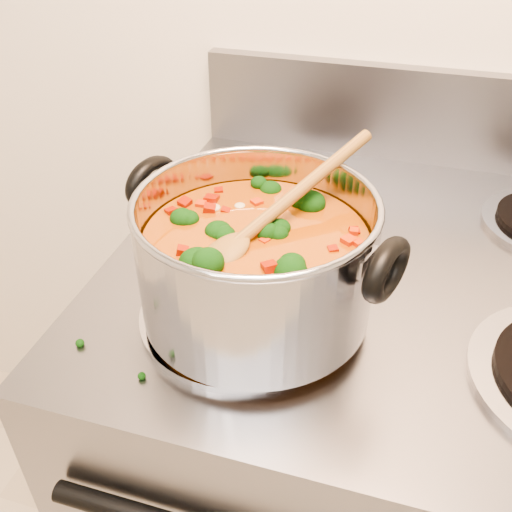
{
  "coord_description": "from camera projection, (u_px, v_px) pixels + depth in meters",
  "views": [
    {
      "loc": [
        -0.06,
        0.52,
        1.38
      ],
      "look_at": [
        -0.2,
        1.01,
        1.01
      ],
      "focal_mm": 40.0,
      "sensor_mm": 36.0,
      "label": 1
    }
  ],
  "objects": [
    {
      "name": "stockpot",
      "position": [
        256.0,
        260.0,
        0.63
      ],
      "size": [
        0.32,
        0.26,
        0.16
      ],
      "rotation": [
        0.0,
        0.0,
        -0.32
      ],
      "color": "#A8A9B0",
      "rests_on": "electric_range"
    },
    {
      "name": "electric_range",
      "position": [
        372.0,
        467.0,
        1.02
      ],
      "size": [
        0.79,
        0.72,
        1.08
      ],
      "color": "gray",
      "rests_on": "ground"
    },
    {
      "name": "wooden_spoon",
      "position": [
        265.0,
        220.0,
        0.61
      ],
      "size": [
        0.16,
        0.24,
        0.09
      ],
      "rotation": [
        0.0,
        0.0,
        1.04
      ],
      "color": "olive",
      "rests_on": "stockpot"
    },
    {
      "name": "cooktop_crumbs",
      "position": [
        301.0,
        315.0,
        0.67
      ],
      "size": [
        0.08,
        0.35,
        0.01
      ],
      "color": "black",
      "rests_on": "electric_range"
    }
  ]
}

